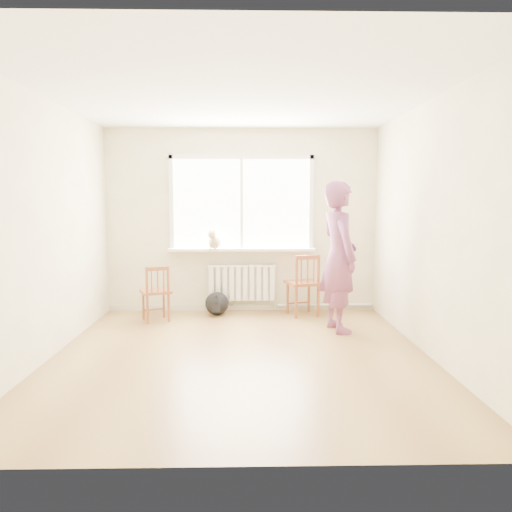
{
  "coord_description": "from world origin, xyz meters",
  "views": [
    {
      "loc": [
        0.05,
        -5.18,
        1.64
      ],
      "look_at": [
        0.19,
        1.2,
        0.94
      ],
      "focal_mm": 35.0,
      "sensor_mm": 36.0,
      "label": 1
    }
  ],
  "objects": [
    {
      "name": "chair_right",
      "position": [
        0.89,
        1.82,
        0.45
      ],
      "size": [
        0.54,
        0.52,
        0.89
      ],
      "rotation": [
        0.0,
        0.0,
        3.42
      ],
      "color": "brown",
      "rests_on": "floor"
    },
    {
      "name": "chair_left",
      "position": [
        -1.16,
        1.54,
        0.39
      ],
      "size": [
        0.49,
        0.48,
        0.77
      ],
      "rotation": [
        0.0,
        0.0,
        3.53
      ],
      "color": "brown",
      "rests_on": "floor"
    },
    {
      "name": "cat",
      "position": [
        -0.39,
        2.05,
        1.07
      ],
      "size": [
        0.25,
        0.43,
        0.3
      ],
      "rotation": [
        0.0,
        0.0,
        -0.24
      ],
      "color": "beige",
      "rests_on": "windowsill"
    },
    {
      "name": "windowsill",
      "position": [
        0.0,
        2.14,
        0.93
      ],
      "size": [
        2.15,
        0.22,
        0.04
      ],
      "primitive_type": "cube",
      "color": "white",
      "rests_on": "back_wall"
    },
    {
      "name": "radiator",
      "position": [
        0.0,
        2.16,
        0.44
      ],
      "size": [
        1.0,
        0.12,
        0.55
      ],
      "color": "white",
      "rests_on": "back_wall"
    },
    {
      "name": "backpack",
      "position": [
        -0.36,
        1.9,
        0.17
      ],
      "size": [
        0.38,
        0.32,
        0.34
      ],
      "primitive_type": "ellipsoid",
      "rotation": [
        0.0,
        0.0,
        -0.2
      ],
      "color": "black",
      "rests_on": "floor"
    },
    {
      "name": "heating_pipe",
      "position": [
        1.25,
        2.19,
        0.08
      ],
      "size": [
        1.4,
        0.04,
        0.04
      ],
      "primitive_type": "cylinder",
      "rotation": [
        0.0,
        1.57,
        0.0
      ],
      "color": "silver",
      "rests_on": "back_wall"
    },
    {
      "name": "ceiling",
      "position": [
        0.0,
        0.0,
        2.7
      ],
      "size": [
        4.5,
        4.5,
        0.0
      ],
      "primitive_type": "plane",
      "rotation": [
        3.14,
        0.0,
        0.0
      ],
      "color": "white",
      "rests_on": "back_wall"
    },
    {
      "name": "baseboard",
      "position": [
        0.0,
        2.23,
        0.04
      ],
      "size": [
        4.0,
        0.03,
        0.08
      ],
      "primitive_type": "cube",
      "color": "beige",
      "rests_on": "ground"
    },
    {
      "name": "person",
      "position": [
        1.23,
        1.02,
        0.94
      ],
      "size": [
        0.59,
        0.77,
        1.89
      ],
      "primitive_type": "imported",
      "rotation": [
        0.0,
        0.0,
        1.79
      ],
      "color": "#BF3F41",
      "rests_on": "floor"
    },
    {
      "name": "window",
      "position": [
        0.0,
        2.22,
        1.66
      ],
      "size": [
        2.12,
        0.05,
        1.42
      ],
      "color": "white",
      "rests_on": "back_wall"
    },
    {
      "name": "floor",
      "position": [
        0.0,
        0.0,
        0.0
      ],
      "size": [
        4.5,
        4.5,
        0.0
      ],
      "primitive_type": "plane",
      "color": "olive",
      "rests_on": "ground"
    },
    {
      "name": "back_wall",
      "position": [
        0.0,
        2.25,
        1.35
      ],
      "size": [
        4.0,
        0.01,
        2.7
      ],
      "primitive_type": "cube",
      "color": "#EEE6BE",
      "rests_on": "ground"
    }
  ]
}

